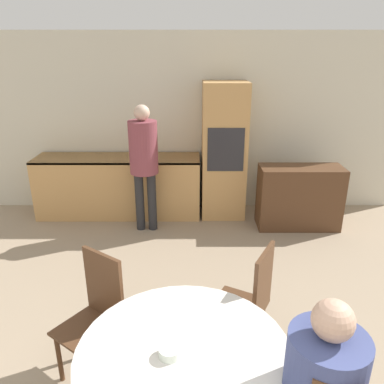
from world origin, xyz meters
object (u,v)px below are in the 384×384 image
object	(u,v)px
sideboard	(299,197)
dining_table	(185,381)
chair_far_left	(97,311)
oven_unit	(224,151)
bowl_centre	(170,352)
person_standing	(144,156)
chair_far_right	(251,299)

from	to	relation	value
sideboard	dining_table	world-z (taller)	sideboard
dining_table	chair_far_left	world-z (taller)	chair_far_left
oven_unit	dining_table	xyz separation A→B (m)	(-0.51, -3.58, -0.46)
chair_far_left	bowl_centre	world-z (taller)	chair_far_left
person_standing	bowl_centre	bearing A→B (deg)	-80.74
sideboard	chair_far_right	size ratio (longest dim) A/B	1.13
dining_table	bowl_centre	xyz separation A→B (m)	(-0.08, -0.05, 0.26)
sideboard	person_standing	xyz separation A→B (m)	(-2.11, -0.09, 0.62)
chair_far_right	bowl_centre	world-z (taller)	chair_far_right
oven_unit	sideboard	world-z (taller)	oven_unit
chair_far_left	bowl_centre	size ratio (longest dim) A/B	8.04
oven_unit	dining_table	distance (m)	3.64
chair_far_left	chair_far_right	distance (m)	1.16
sideboard	bowl_centre	xyz separation A→B (m)	(-1.60, -3.18, 0.34)
oven_unit	person_standing	bearing A→B (deg)	-153.82
sideboard	person_standing	bearing A→B (deg)	-177.51
oven_unit	person_standing	xyz separation A→B (m)	(-1.09, -0.53, 0.08)
dining_table	person_standing	xyz separation A→B (m)	(-0.58, 3.04, 0.55)
chair_far_right	person_standing	xyz separation A→B (m)	(-1.08, 2.31, 0.51)
oven_unit	bowl_centre	bearing A→B (deg)	-99.14
person_standing	bowl_centre	size ratio (longest dim) A/B	13.94
bowl_centre	chair_far_right	bearing A→B (deg)	53.51
sideboard	oven_unit	bearing A→B (deg)	156.56
chair_far_left	person_standing	bearing A→B (deg)	124.09
oven_unit	bowl_centre	distance (m)	3.68
oven_unit	chair_far_right	size ratio (longest dim) A/B	1.97
oven_unit	chair_far_left	bearing A→B (deg)	-111.26
chair_far_right	person_standing	distance (m)	2.60
oven_unit	sideboard	distance (m)	1.24
chair_far_left	oven_unit	bearing A→B (deg)	104.55
sideboard	bowl_centre	world-z (taller)	sideboard
chair_far_right	chair_far_left	bearing A→B (deg)	-55.31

